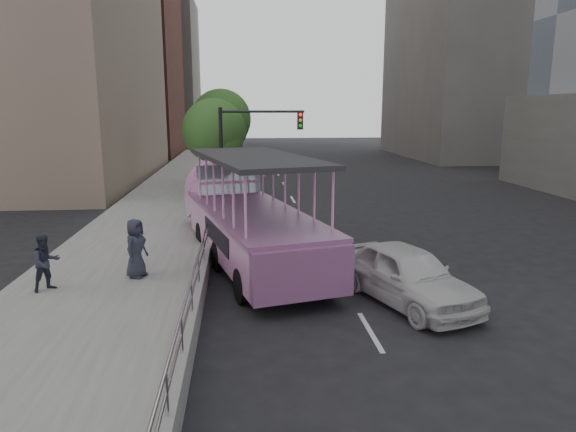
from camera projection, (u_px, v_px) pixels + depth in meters
name	position (u px, v px, depth m)	size (l,w,h in m)	color
ground	(316.00, 302.00, 13.89)	(160.00, 160.00, 0.00)	black
sidewalk	(157.00, 222.00, 23.09)	(5.50, 80.00, 0.30)	#9C9C97
kerb_wall	(204.00, 266.00, 15.46)	(0.24, 30.00, 0.36)	#9C9C97
guardrail	(203.00, 245.00, 15.33)	(0.07, 22.00, 0.71)	silver
duck_boat	(244.00, 219.00, 17.87)	(5.32, 11.42, 3.69)	black
car	(407.00, 275.00, 13.70)	(1.87, 4.63, 1.58)	silver
pedestrian_mid	(46.00, 262.00, 13.81)	(0.75, 0.59, 1.55)	#282C3B
pedestrian_far	(136.00, 248.00, 14.87)	(0.85, 0.55, 1.74)	#282C3B
parking_sign	(217.00, 193.00, 21.83)	(0.25, 0.54, 2.57)	black
traffic_signal	(245.00, 143.00, 25.20)	(4.20, 0.32, 5.20)	black
street_tree_near	(216.00, 133.00, 28.34)	(3.52, 3.52, 5.72)	#3B281A
street_tree_far	(223.00, 121.00, 34.10)	(3.97, 3.97, 6.45)	#3B281A
midrise_brick	(92.00, 36.00, 56.39)	(18.00, 16.00, 26.00)	brown
midrise_stone_a	(504.00, 3.00, 53.89)	(20.00, 20.00, 32.00)	slate
midrise_stone_b	(140.00, 74.00, 72.78)	(16.00, 14.00, 20.00)	slate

